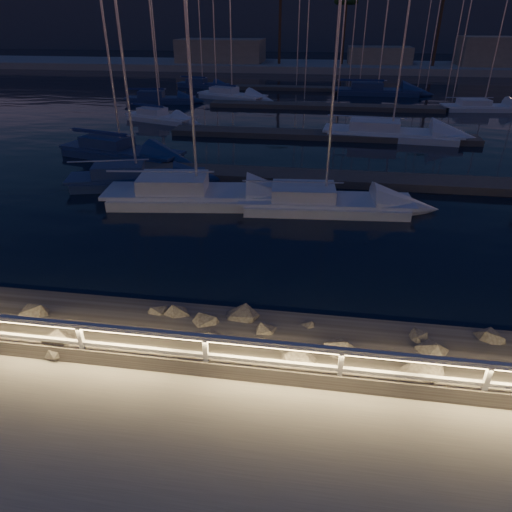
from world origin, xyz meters
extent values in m
plane|color=#A19D92|center=(0.00, 0.00, 0.00)|extent=(400.00, 400.00, 0.00)
cube|color=#A19D92|center=(0.00, -2.50, -0.10)|extent=(240.00, 5.00, 0.20)
cube|color=slate|center=(0.00, 1.50, -0.30)|extent=(240.00, 3.45, 1.29)
plane|color=black|center=(0.00, 80.00, -0.60)|extent=(320.00, 320.00, 0.00)
plane|color=black|center=(0.00, 0.00, -1.20)|extent=(400.00, 400.00, 0.00)
cube|color=white|center=(-5.00, 0.00, 0.50)|extent=(0.11, 0.11, 1.00)
cube|color=white|center=(-2.00, 0.00, 0.50)|extent=(0.11, 0.11, 1.00)
cube|color=white|center=(1.00, 0.00, 0.50)|extent=(0.11, 0.11, 1.00)
cube|color=white|center=(4.00, 0.00, 0.50)|extent=(0.11, 0.11, 1.00)
cube|color=white|center=(0.00, 0.00, 1.00)|extent=(44.00, 0.12, 0.12)
cube|color=white|center=(0.00, 0.00, 0.50)|extent=(44.00, 0.09, 0.09)
cube|color=#FFCD72|center=(0.00, -0.02, 0.92)|extent=(44.00, 0.04, 0.03)
sphere|color=slate|center=(2.78, 0.41, 0.01)|extent=(1.04, 1.04, 1.04)
cube|color=#5F564F|center=(0.00, 16.00, -0.40)|extent=(22.00, 2.00, 0.40)
cube|color=#5F564F|center=(0.00, 26.00, -0.40)|extent=(22.00, 2.00, 0.40)
cube|color=#5F564F|center=(0.00, 38.00, -0.40)|extent=(22.00, 2.00, 0.40)
cube|color=#5F564F|center=(0.00, 50.00, -0.40)|extent=(22.00, 2.00, 0.40)
cube|color=#A19D92|center=(0.00, 74.00, -0.20)|extent=(160.00, 14.00, 1.20)
cube|color=gray|center=(-18.00, 74.00, 1.80)|extent=(14.00, 8.00, 4.00)
cube|color=gray|center=(8.00, 75.00, 1.30)|extent=(10.00, 6.00, 3.00)
cube|color=gray|center=(24.00, 74.00, 2.10)|extent=(8.00, 7.00, 4.60)
cylinder|color=#503725|center=(-8.00, 72.00, 5.65)|extent=(0.44, 0.44, 10.50)
cylinder|color=#503725|center=(2.00, 73.00, 4.90)|extent=(0.44, 0.44, 9.00)
cylinder|color=#503725|center=(16.00, 72.00, 6.15)|extent=(0.44, 0.44, 11.50)
cube|color=#354052|center=(0.00, 130.00, 4.00)|extent=(220.00, 30.00, 14.00)
cube|color=#354052|center=(-60.00, 140.00, 6.00)|extent=(120.00, 25.00, 18.00)
cube|color=navy|center=(-9.24, 13.97, -0.45)|extent=(6.85, 3.84, 0.55)
cube|color=navy|center=(-9.24, 13.97, -0.10)|extent=(7.28, 3.67, 0.15)
cube|color=navy|center=(-10.11, 13.73, 0.25)|extent=(2.87, 2.25, 0.65)
cylinder|color=#AFAFB4|center=(-9.24, 13.97, 5.65)|extent=(0.12, 0.12, 11.29)
cylinder|color=#AFAFB4|center=(-10.54, 13.60, 0.75)|extent=(3.94, 1.17, 0.08)
cube|color=silver|center=(-5.48, 12.00, -0.45)|extent=(8.30, 3.70, 0.63)
cube|color=silver|center=(-5.48, 12.00, -0.05)|extent=(8.91, 3.39, 0.17)
cube|color=silver|center=(-6.59, 11.85, 0.35)|extent=(3.35, 2.39, 0.74)
cylinder|color=#AFAFB4|center=(-5.48, 12.00, 7.02)|extent=(0.14, 0.14, 13.92)
cylinder|color=#AFAFB4|center=(-7.14, 11.78, 0.91)|extent=(4.98, 0.74, 0.09)
cube|color=silver|center=(0.51, 12.00, -0.45)|extent=(7.44, 3.00, 0.52)
cube|color=silver|center=(0.51, 12.00, -0.12)|extent=(8.01, 2.69, 0.14)
cube|color=silver|center=(-0.49, 11.92, 0.22)|extent=(2.96, 2.04, 0.62)
cylinder|color=#AFAFB4|center=(0.51, 12.00, 6.28)|extent=(0.11, 0.11, 12.61)
cylinder|color=#AFAFB4|center=(-0.99, 11.88, 0.69)|extent=(4.53, 0.44, 0.08)
cube|color=silver|center=(-13.52, 29.83, -0.45)|extent=(6.11, 3.74, 0.49)
cube|color=silver|center=(-13.52, 29.83, -0.14)|extent=(6.47, 3.62, 0.13)
cube|color=silver|center=(-14.28, 30.09, 0.18)|extent=(2.61, 2.11, 0.58)
cylinder|color=#AFAFB4|center=(-13.52, 29.83, 4.99)|extent=(0.11, 0.11, 10.07)
cylinder|color=#AFAFB4|center=(-14.66, 30.23, 0.62)|extent=(3.44, 1.26, 0.07)
cube|color=navy|center=(-12.21, 18.84, -0.45)|extent=(7.91, 4.37, 0.59)
cube|color=navy|center=(-12.21, 18.84, -0.08)|extent=(8.42, 4.16, 0.16)
cube|color=navy|center=(-13.22, 19.11, 0.30)|extent=(3.31, 2.57, 0.69)
cylinder|color=#AFAFB4|center=(-12.21, 18.84, 6.56)|extent=(0.13, 0.13, 13.05)
cylinder|color=#AFAFB4|center=(-13.72, 19.24, 0.83)|extent=(4.56, 1.30, 0.09)
cube|color=silver|center=(5.02, 26.53, -0.45)|extent=(9.19, 3.81, 0.60)
cube|color=silver|center=(5.02, 26.53, -0.07)|extent=(9.89, 3.43, 0.16)
cube|color=silver|center=(3.78, 26.64, 0.31)|extent=(3.67, 2.55, 0.71)
cylinder|color=#AFAFB4|center=(5.02, 26.53, 7.81)|extent=(0.13, 0.13, 15.53)
cylinder|color=#AFAFB4|center=(3.16, 26.70, 0.86)|extent=(5.58, 0.61, 0.09)
cube|color=navy|center=(-16.63, 38.79, -0.45)|extent=(6.70, 3.00, 0.55)
cube|color=navy|center=(-16.63, 38.79, -0.10)|extent=(7.19, 2.75, 0.15)
cube|color=navy|center=(-17.52, 38.67, 0.25)|extent=(2.71, 1.94, 0.65)
cylinder|color=#AFAFB4|center=(-16.63, 38.79, 5.61)|extent=(0.12, 0.12, 11.23)
cylinder|color=#AFAFB4|center=(-17.97, 38.61, 0.75)|extent=(4.02, 0.62, 0.08)
cube|color=silver|center=(-9.86, 42.25, -0.45)|extent=(7.45, 4.59, 0.55)
cube|color=silver|center=(-9.86, 42.25, -0.10)|extent=(7.89, 4.46, 0.15)
cube|color=silver|center=(-10.78, 42.58, 0.25)|extent=(3.18, 2.59, 0.65)
cylinder|color=#AFAFB4|center=(-9.86, 42.25, 6.14)|extent=(0.12, 0.12, 12.27)
cylinder|color=#AFAFB4|center=(-11.24, 42.74, 0.75)|extent=(4.19, 1.56, 0.08)
cube|color=navy|center=(5.74, 47.61, -0.45)|extent=(8.76, 2.94, 0.63)
cube|color=navy|center=(5.74, 47.61, -0.05)|extent=(9.49, 2.51, 0.17)
cube|color=navy|center=(4.52, 47.62, 0.35)|extent=(3.41, 2.20, 0.75)
cylinder|color=#AFAFB4|center=(5.74, 47.61, 7.67)|extent=(0.14, 0.14, 15.20)
cylinder|color=#AFAFB4|center=(3.92, 47.62, 0.93)|extent=(5.47, 0.11, 0.09)
cube|color=silver|center=(14.76, 39.16, -0.45)|extent=(7.27, 3.17, 0.47)
cube|color=silver|center=(14.76, 39.16, -0.15)|extent=(7.81, 2.89, 0.13)
cube|color=silver|center=(13.79, 39.04, 0.15)|extent=(2.93, 2.07, 0.56)
cylinder|color=#AFAFB4|center=(14.76, 39.16, 6.04)|extent=(0.10, 0.10, 12.22)
cylinder|color=#AFAFB4|center=(13.30, 38.98, 0.58)|extent=(4.38, 0.59, 0.07)
cube|color=navy|center=(-15.23, 50.54, -0.45)|extent=(6.28, 3.14, 0.47)
cube|color=navy|center=(-15.23, 50.54, -0.15)|extent=(6.72, 2.94, 0.13)
cube|color=navy|center=(-16.05, 50.71, 0.15)|extent=(2.58, 1.93, 0.55)
cylinder|color=#AFAFB4|center=(-15.23, 50.54, 5.15)|extent=(0.10, 0.10, 10.43)
cylinder|color=#AFAFB4|center=(-16.46, 50.79, 0.57)|extent=(3.70, 0.80, 0.07)
camera|label=1|loc=(0.33, -7.80, 7.30)|focal=32.00mm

